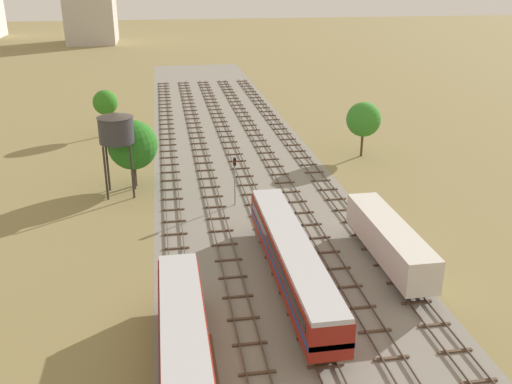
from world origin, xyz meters
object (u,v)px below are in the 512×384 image
at_px(passenger_coach_centre_left_near, 292,257).
at_px(water_tower, 116,129).
at_px(freight_boxcar_centre_right_mid, 389,239).
at_px(passenger_coach_far_left_nearest, 186,368).
at_px(signal_post_nearest, 235,175).

distance_m(passenger_coach_centre_left_near, water_tower, 27.31).
relative_size(passenger_coach_centre_left_near, freight_boxcar_centre_right_mid, 1.57).
distance_m(passenger_coach_far_left_nearest, signal_post_nearest, 30.06).
distance_m(freight_boxcar_centre_right_mid, signal_post_nearest, 18.93).
relative_size(passenger_coach_centre_left_near, water_tower, 2.35).
xyz_separation_m(passenger_coach_centre_left_near, freight_boxcar_centre_right_mid, (8.85, 2.06, -0.16)).
distance_m(passenger_coach_centre_left_near, freight_boxcar_centre_right_mid, 9.09).
xyz_separation_m(water_tower, signal_post_nearest, (12.19, -5.29, -4.14)).
bearing_deg(water_tower, passenger_coach_centre_left_near, -57.58).
relative_size(passenger_coach_far_left_nearest, freight_boxcar_centre_right_mid, 1.57).
height_order(passenger_coach_far_left_nearest, freight_boxcar_centre_right_mid, passenger_coach_far_left_nearest).
height_order(passenger_coach_far_left_nearest, passenger_coach_centre_left_near, same).
height_order(passenger_coach_centre_left_near, signal_post_nearest, signal_post_nearest).
xyz_separation_m(passenger_coach_far_left_nearest, passenger_coach_centre_left_near, (8.85, 11.93, 0.00)).
distance_m(passenger_coach_far_left_nearest, freight_boxcar_centre_right_mid, 22.56).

